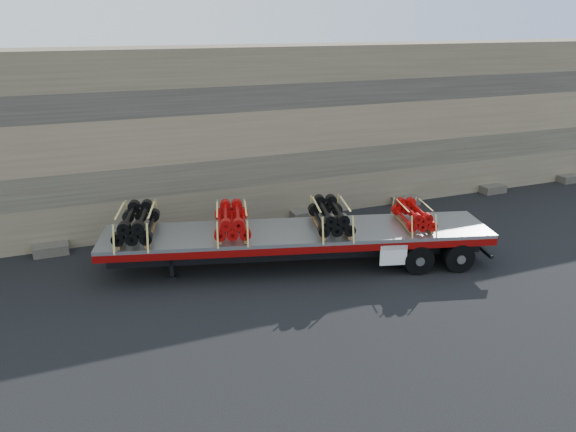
# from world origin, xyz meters

# --- Properties ---
(ground) EXTENTS (120.00, 120.00, 0.00)m
(ground) POSITION_xyz_m (0.00, 0.00, 0.00)
(ground) COLOR black
(ground) RESTS_ON ground
(rock_wall) EXTENTS (44.00, 3.00, 7.00)m
(rock_wall) POSITION_xyz_m (0.00, 6.50, 3.50)
(rock_wall) COLOR #7A6B54
(rock_wall) RESTS_ON ground
(trailer) EXTENTS (13.16, 5.93, 1.30)m
(trailer) POSITION_xyz_m (-0.19, 0.45, 0.65)
(trailer) COLOR #A6A9AE
(trailer) RESTS_ON ground
(bundle_front) EXTENTS (1.84, 2.68, 0.87)m
(bundle_front) POSITION_xyz_m (-5.25, 1.88, 1.73)
(bundle_front) COLOR black
(bundle_front) RESTS_ON trailer
(bundle_midfront) EXTENTS (1.71, 2.50, 0.81)m
(bundle_midfront) POSITION_xyz_m (-2.30, 1.04, 1.70)
(bundle_midfront) COLOR #A80908
(bundle_midfront) RESTS_ON trailer
(bundle_midrear) EXTENTS (1.79, 2.61, 0.84)m
(bundle_midrear) POSITION_xyz_m (0.89, 0.14, 1.72)
(bundle_midrear) COLOR black
(bundle_midrear) RESTS_ON trailer
(bundle_rear) EXTENTS (1.49, 2.17, 0.70)m
(bundle_rear) POSITION_xyz_m (3.66, -0.64, 1.65)
(bundle_rear) COLOR #A80908
(bundle_rear) RESTS_ON trailer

